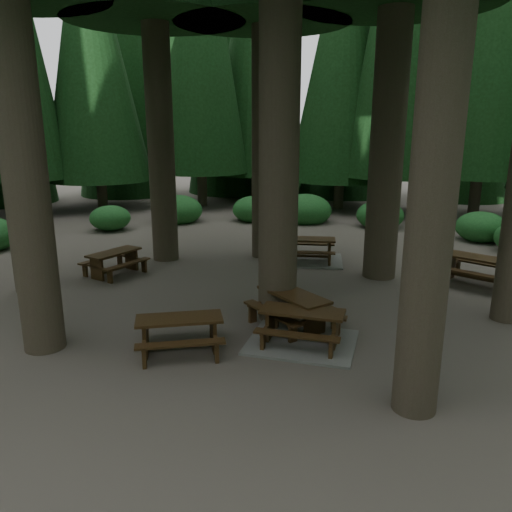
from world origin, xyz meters
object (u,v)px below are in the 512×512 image
at_px(picnic_table_a, 302,333).
at_px(picnic_table_c, 307,254).
at_px(picnic_table_b, 114,259).
at_px(picnic_table_d, 477,266).
at_px(picnic_table_f, 293,304).
at_px(picnic_table_e, 180,329).

relative_size(picnic_table_a, picnic_table_c, 0.87).
distance_m(picnic_table_b, picnic_table_d, 10.00).
relative_size(picnic_table_b, picnic_table_f, 0.82).
distance_m(picnic_table_c, picnic_table_e, 7.13).
relative_size(picnic_table_a, picnic_table_b, 1.25).
height_order(picnic_table_a, picnic_table_f, picnic_table_f).
height_order(picnic_table_c, picnic_table_f, picnic_table_f).
xyz_separation_m(picnic_table_e, picnic_table_f, (1.58, 1.99, 0.03)).
bearing_deg(picnic_table_b, picnic_table_a, -99.16).
relative_size(picnic_table_b, picnic_table_d, 0.84).
distance_m(picnic_table_a, picnic_table_f, 0.91).
xyz_separation_m(picnic_table_b, picnic_table_e, (4.32, -3.63, 0.01)).
bearing_deg(picnic_table_c, picnic_table_a, -89.47).
distance_m(picnic_table_b, picnic_table_c, 5.84).
height_order(picnic_table_b, picnic_table_e, picnic_table_e).
bearing_deg(picnic_table_f, picnic_table_a, -27.83).
bearing_deg(picnic_table_d, picnic_table_c, -166.36).
distance_m(picnic_table_a, picnic_table_e, 2.38).
distance_m(picnic_table_a, picnic_table_d, 6.29).
xyz_separation_m(picnic_table_a, picnic_table_c, (-1.67, 5.89, 0.02)).
height_order(picnic_table_a, picnic_table_c, picnic_table_c).
height_order(picnic_table_b, picnic_table_d, picnic_table_d).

